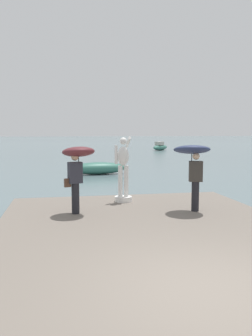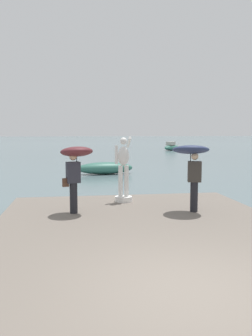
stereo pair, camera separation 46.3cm
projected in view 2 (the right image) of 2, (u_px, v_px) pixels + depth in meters
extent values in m
plane|color=slate|center=(88.00, 153.00, 44.58)|extent=(400.00, 400.00, 0.00)
cube|color=#70665B|center=(152.00, 248.00, 7.54)|extent=(7.47, 10.77, 0.40)
cylinder|color=white|center=(124.00, 199.00, 11.62)|extent=(0.58, 0.58, 0.17)
cylinder|color=white|center=(121.00, 181.00, 11.54)|extent=(0.15, 0.15, 1.04)
cylinder|color=white|center=(126.00, 181.00, 11.57)|extent=(0.15, 0.15, 1.04)
ellipsoid|color=white|center=(123.00, 156.00, 11.47)|extent=(0.38, 0.26, 0.64)
sphere|color=white|center=(123.00, 141.00, 11.42)|extent=(0.24, 0.24, 0.24)
cylinder|color=white|center=(116.00, 155.00, 11.43)|extent=(0.10, 0.10, 0.62)
cylinder|color=white|center=(129.00, 142.00, 11.72)|extent=(0.10, 0.59, 0.40)
cylinder|color=black|center=(74.00, 198.00, 9.90)|extent=(0.22, 0.22, 0.88)
cube|color=#2D2D38|center=(73.00, 172.00, 9.82)|extent=(0.43, 0.33, 0.60)
sphere|color=tan|center=(73.00, 157.00, 9.78)|extent=(0.21, 0.21, 0.21)
cylinder|color=#262626|center=(77.00, 162.00, 9.88)|extent=(0.02, 0.02, 0.47)
ellipsoid|color=#5B2328|center=(77.00, 152.00, 9.85)|extent=(1.14, 1.16, 0.39)
cube|color=#513323|center=(66.00, 182.00, 9.78)|extent=(0.20, 0.14, 0.24)
cylinder|color=black|center=(194.00, 197.00, 10.09)|extent=(0.22, 0.22, 0.88)
cube|color=#38332D|center=(195.00, 172.00, 10.01)|extent=(0.43, 0.32, 0.60)
sphere|color=beige|center=(195.00, 156.00, 9.96)|extent=(0.21, 0.21, 0.21)
cylinder|color=#262626|center=(190.00, 161.00, 10.03)|extent=(0.02, 0.02, 0.53)
ellipsoid|color=navy|center=(191.00, 150.00, 10.00)|extent=(1.29, 1.31, 0.38)
ellipsoid|color=#336B5B|center=(172.00, 148.00, 52.55)|extent=(3.71, 4.11, 0.83)
cube|color=#B2ADA3|center=(171.00, 143.00, 52.21)|extent=(1.67, 1.74, 0.54)
ellipsoid|color=#336B5B|center=(105.00, 168.00, 22.50)|extent=(3.76, 1.51, 0.78)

